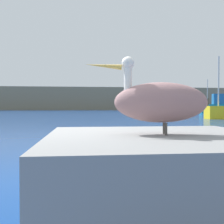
% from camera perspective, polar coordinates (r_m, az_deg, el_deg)
% --- Properties ---
extents(ground_plane, '(260.00, 260.00, 0.00)m').
position_cam_1_polar(ground_plane, '(3.91, -10.82, -15.35)').
color(ground_plane, navy).
extents(hillside_backdrop, '(140.00, 15.23, 6.82)m').
position_cam_1_polar(hillside_backdrop, '(84.75, -6.34, 2.77)').
color(hillside_backdrop, '#7F755B').
rests_on(hillside_backdrop, ground).
extents(pier_dock, '(2.46, 2.32, 0.80)m').
position_cam_1_polar(pier_dock, '(3.02, 10.37, -12.42)').
color(pier_dock, gray).
rests_on(pier_dock, ground).
extents(pelican, '(1.36, 0.59, 0.86)m').
position_cam_1_polar(pelican, '(2.94, 10.16, 2.29)').
color(pelican, gray).
rests_on(pelican, pier_dock).
extents(fishing_boat_teal, '(5.88, 2.97, 5.74)m').
position_cam_1_polar(fishing_boat_teal, '(48.45, 21.84, 1.11)').
color(fishing_boat_teal, teal).
rests_on(fishing_boat_teal, ground).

